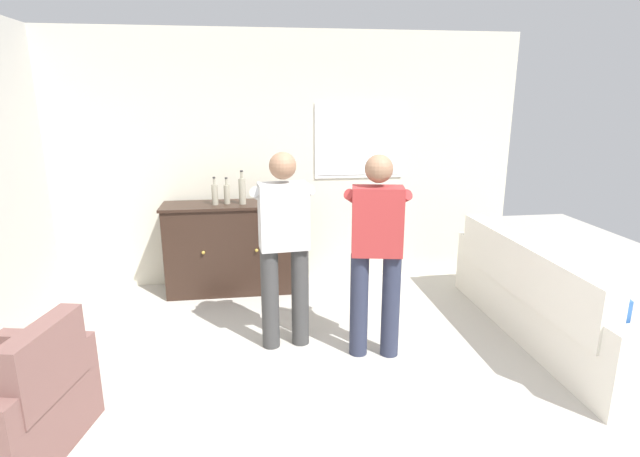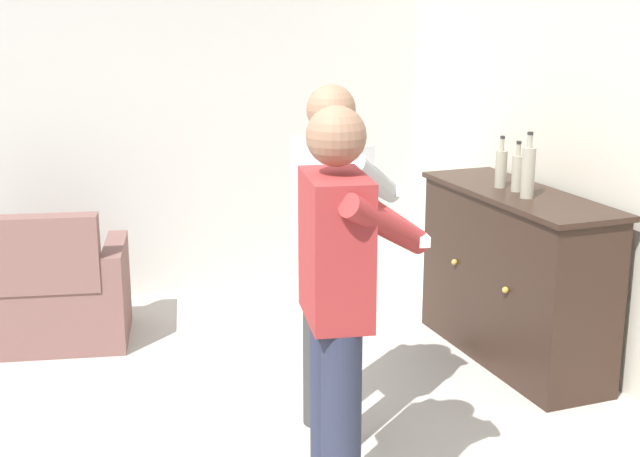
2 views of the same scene
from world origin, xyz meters
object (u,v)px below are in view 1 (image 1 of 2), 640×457
(armchair, at_px, (17,410))
(bottle_liquor_amber, at_px, (227,194))
(bottle_wine_green, at_px, (215,194))
(bottle_spirits_clear, at_px, (242,191))
(couch, at_px, (539,301))
(sideboard_cabinet, at_px, (231,248))
(person_standing_left, at_px, (284,241))
(person_standing_right, at_px, (376,247))

(armchair, xyz_separation_m, bottle_liquor_amber, (1.19, 2.46, 0.81))
(bottle_wine_green, height_order, bottle_liquor_amber, bottle_wine_green)
(bottle_liquor_amber, bearing_deg, bottle_spirits_clear, -14.09)
(couch, height_order, bottle_spirits_clear, bottle_spirits_clear)
(couch, distance_m, bottle_liquor_amber, 3.22)
(armchair, distance_m, sideboard_cabinet, 2.75)
(sideboard_cabinet, distance_m, person_standing_left, 1.47)
(armchair, xyz_separation_m, bottle_wine_green, (1.06, 2.43, 0.82))
(person_standing_left, bearing_deg, person_standing_right, -20.25)
(person_standing_left, relative_size, person_standing_right, 1.00)
(sideboard_cabinet, relative_size, bottle_wine_green, 4.79)
(bottle_wine_green, relative_size, bottle_spirits_clear, 0.82)
(couch, xyz_separation_m, bottle_wine_green, (-2.88, 1.46, 0.76))
(person_standing_right, bearing_deg, sideboard_cabinet, 127.52)
(person_standing_left, bearing_deg, bottle_wine_green, 116.27)
(bottle_wine_green, bearing_deg, sideboard_cabinet, 14.64)
(bottle_liquor_amber, height_order, bottle_spirits_clear, bottle_spirits_clear)
(armchair, relative_size, person_standing_right, 0.59)
(bottle_liquor_amber, distance_m, person_standing_right, 2.01)
(sideboard_cabinet, distance_m, bottle_liquor_amber, 0.60)
(armchair, xyz_separation_m, person_standing_left, (1.69, 1.15, 0.65))
(armchair, distance_m, person_standing_right, 2.65)
(bottle_wine_green, xyz_separation_m, bottle_spirits_clear, (0.29, -0.01, 0.03))
(bottle_liquor_amber, bearing_deg, bottle_wine_green, -167.48)
(couch, distance_m, person_standing_right, 1.64)
(couch, relative_size, bottle_spirits_clear, 6.97)
(couch, xyz_separation_m, armchair, (-3.94, -0.97, -0.06))
(sideboard_cabinet, xyz_separation_m, bottle_liquor_amber, (-0.01, -0.01, 0.60))
(bottle_liquor_amber, relative_size, person_standing_right, 0.17)
(couch, bearing_deg, bottle_spirits_clear, 150.90)
(bottle_liquor_amber, bearing_deg, person_standing_right, -51.99)
(sideboard_cabinet, bearing_deg, armchair, -115.96)
(person_standing_left, distance_m, person_standing_right, 0.77)
(bottle_liquor_amber, xyz_separation_m, person_standing_right, (1.23, -1.58, -0.17))
(sideboard_cabinet, xyz_separation_m, bottle_spirits_clear, (0.15, -0.05, 0.64))
(person_standing_left, bearing_deg, armchair, -145.88)
(bottle_wine_green, distance_m, bottle_liquor_amber, 0.13)
(sideboard_cabinet, relative_size, person_standing_left, 0.84)
(couch, xyz_separation_m, person_standing_right, (-1.52, -0.09, 0.59))
(couch, xyz_separation_m, person_standing_left, (-2.25, 0.18, 0.59))
(sideboard_cabinet, xyz_separation_m, person_standing_right, (1.22, -1.58, 0.44))
(person_standing_right, bearing_deg, bottle_liquor_amber, 128.01)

